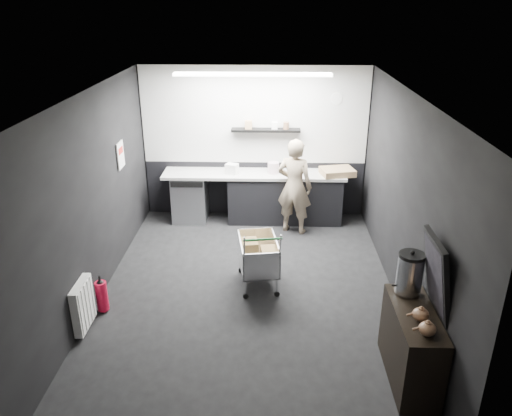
{
  "coord_description": "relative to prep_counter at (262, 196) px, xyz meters",
  "views": [
    {
      "loc": [
        0.29,
        -5.87,
        3.76
      ],
      "look_at": [
        0.1,
        0.4,
        1.09
      ],
      "focal_mm": 35.0,
      "sensor_mm": 36.0,
      "label": 1
    }
  ],
  "objects": [
    {
      "name": "floor",
      "position": [
        -0.14,
        -2.42,
        -0.46
      ],
      "size": [
        5.5,
        5.5,
        0.0
      ],
      "primitive_type": "plane",
      "color": "black",
      "rests_on": "ground"
    },
    {
      "name": "ceiling",
      "position": [
        -0.14,
        -2.42,
        2.24
      ],
      "size": [
        5.5,
        5.5,
        0.0
      ],
      "primitive_type": "plane",
      "rotation": [
        3.14,
        0.0,
        0.0
      ],
      "color": "silver",
      "rests_on": "wall_back"
    },
    {
      "name": "wall_back",
      "position": [
        -0.14,
        0.33,
        0.89
      ],
      "size": [
        5.5,
        0.0,
        5.5
      ],
      "primitive_type": "plane",
      "rotation": [
        1.57,
        0.0,
        0.0
      ],
      "color": "black",
      "rests_on": "floor"
    },
    {
      "name": "wall_front",
      "position": [
        -0.14,
        -5.17,
        0.89
      ],
      "size": [
        5.5,
        0.0,
        5.5
      ],
      "primitive_type": "plane",
      "rotation": [
        -1.57,
        0.0,
        0.0
      ],
      "color": "black",
      "rests_on": "floor"
    },
    {
      "name": "wall_left",
      "position": [
        -2.14,
        -2.42,
        0.89
      ],
      "size": [
        0.0,
        5.5,
        5.5
      ],
      "primitive_type": "plane",
      "rotation": [
        1.57,
        0.0,
        1.57
      ],
      "color": "black",
      "rests_on": "floor"
    },
    {
      "name": "wall_right",
      "position": [
        1.86,
        -2.42,
        0.89
      ],
      "size": [
        0.0,
        5.5,
        5.5
      ],
      "primitive_type": "plane",
      "rotation": [
        1.57,
        0.0,
        -1.57
      ],
      "color": "black",
      "rests_on": "floor"
    },
    {
      "name": "kitchen_wall_panel",
      "position": [
        -0.14,
        0.31,
        1.39
      ],
      "size": [
        3.95,
        0.02,
        1.7
      ],
      "primitive_type": "cube",
      "color": "silver",
      "rests_on": "wall_back"
    },
    {
      "name": "dado_panel",
      "position": [
        -0.14,
        0.31,
        0.04
      ],
      "size": [
        3.95,
        0.02,
        1.0
      ],
      "primitive_type": "cube",
      "color": "black",
      "rests_on": "wall_back"
    },
    {
      "name": "floating_shelf",
      "position": [
        0.06,
        0.2,
        1.16
      ],
      "size": [
        1.2,
        0.22,
        0.04
      ],
      "primitive_type": "cube",
      "color": "black",
      "rests_on": "wall_back"
    },
    {
      "name": "wall_clock",
      "position": [
        1.26,
        0.3,
        1.69
      ],
      "size": [
        0.2,
        0.03,
        0.2
      ],
      "primitive_type": "cylinder",
      "rotation": [
        1.57,
        0.0,
        0.0
      ],
      "color": "white",
      "rests_on": "wall_back"
    },
    {
      "name": "poster",
      "position": [
        -2.12,
        -1.12,
        1.09
      ],
      "size": [
        0.02,
        0.3,
        0.4
      ],
      "primitive_type": "cube",
      "color": "white",
      "rests_on": "wall_left"
    },
    {
      "name": "poster_red_band",
      "position": [
        -2.11,
        -1.12,
        1.16
      ],
      "size": [
        0.02,
        0.22,
        0.1
      ],
      "primitive_type": "cube",
      "color": "red",
      "rests_on": "poster"
    },
    {
      "name": "radiator",
      "position": [
        -2.08,
        -3.32,
        -0.11
      ],
      "size": [
        0.1,
        0.5,
        0.6
      ],
      "primitive_type": "cube",
      "color": "white",
      "rests_on": "wall_left"
    },
    {
      "name": "ceiling_strip",
      "position": [
        -0.14,
        -0.57,
        2.21
      ],
      "size": [
        2.4,
        0.2,
        0.04
      ],
      "primitive_type": "cube",
      "color": "white",
      "rests_on": "ceiling"
    },
    {
      "name": "prep_counter",
      "position": [
        0.0,
        0.0,
        0.0
      ],
      "size": [
        3.2,
        0.61,
        0.9
      ],
      "color": "black",
      "rests_on": "floor"
    },
    {
      "name": "person",
      "position": [
        0.56,
        -0.45,
        0.36
      ],
      "size": [
        0.7,
        0.57,
        1.64
      ],
      "primitive_type": "imported",
      "rotation": [
        0.0,
        0.0,
        2.8
      ],
      "color": "beige",
      "rests_on": "floor"
    },
    {
      "name": "shopping_cart",
      "position": [
        -0.01,
        -2.2,
        -0.01
      ],
      "size": [
        0.62,
        0.92,
        0.93
      ],
      "color": "silver",
      "rests_on": "floor"
    },
    {
      "name": "sideboard",
      "position": [
        1.65,
        -4.0,
        0.07
      ],
      "size": [
        0.47,
        1.09,
        1.64
      ],
      "color": "black",
      "rests_on": "floor"
    },
    {
      "name": "fire_extinguisher",
      "position": [
        -1.99,
        -2.93,
        -0.22
      ],
      "size": [
        0.15,
        0.15,
        0.5
      ],
      "color": "#B40C29",
      "rests_on": "floor"
    },
    {
      "name": "cardboard_box",
      "position": [
        1.31,
        -0.05,
        0.5
      ],
      "size": [
        0.63,
        0.53,
        0.11
      ],
      "primitive_type": "cube",
      "rotation": [
        0.0,
        0.0,
        0.22
      ],
      "color": "tan",
      "rests_on": "prep_counter"
    },
    {
      "name": "pink_tub",
      "position": [
        0.2,
        0.0,
        0.54
      ],
      "size": [
        0.2,
        0.2,
        0.2
      ],
      "primitive_type": "cylinder",
      "color": "beige",
      "rests_on": "prep_counter"
    },
    {
      "name": "white_container",
      "position": [
        -0.52,
        -0.05,
        0.53
      ],
      "size": [
        0.24,
        0.21,
        0.18
      ],
      "primitive_type": "cube",
      "rotation": [
        0.0,
        0.0,
        -0.34
      ],
      "color": "white",
      "rests_on": "prep_counter"
    }
  ]
}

